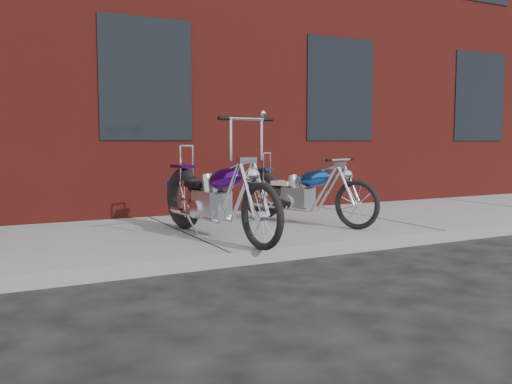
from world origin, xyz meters
TOP-DOWN VIEW (x-y plane):
  - ground at (0.00, 0.00)m, footprint 120.00×120.00m
  - sidewalk at (0.00, 1.50)m, footprint 22.00×3.00m
  - building_brick at (0.00, 8.00)m, footprint 22.00×10.00m
  - chopper_purple at (0.21, 0.90)m, footprint 0.64×2.47m
  - chopper_blue at (1.73, 1.39)m, footprint 1.00×2.08m

SIDE VIEW (x-z plane):
  - ground at x=0.00m, z-range 0.00..0.00m
  - sidewalk at x=0.00m, z-range 0.00..0.15m
  - chopper_blue at x=1.73m, z-range 0.07..1.04m
  - chopper_purple at x=0.21m, z-range -0.10..1.29m
  - building_brick at x=0.00m, z-range 0.00..8.00m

